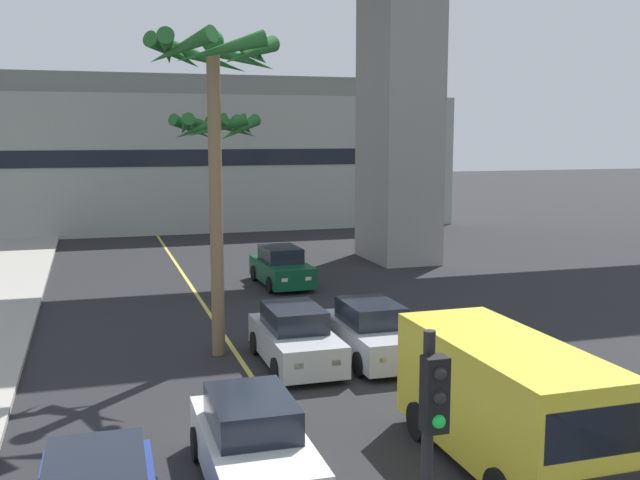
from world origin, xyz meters
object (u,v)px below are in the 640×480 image
(car_queue_second, at_px, (281,268))
(traffic_light_median_near, at_px, (430,477))
(delivery_van, at_px, (504,399))
(palm_tree_near_median, at_px, (213,87))
(car_queue_fifth, at_px, (253,445))
(car_queue_third, at_px, (372,333))
(palm_tree_mid_median, at_px, (215,145))
(car_queue_fourth, at_px, (295,338))

(car_queue_second, distance_m, traffic_light_median_near, 22.89)
(car_queue_second, distance_m, delivery_van, 17.30)
(traffic_light_median_near, bearing_deg, palm_tree_near_median, 89.60)
(car_queue_fifth, xyz_separation_m, palm_tree_near_median, (0.69, 7.89, 6.60))
(car_queue_second, relative_size, car_queue_fifth, 1.01)
(car_queue_third, bearing_deg, traffic_light_median_near, -108.51)
(car_queue_second, xyz_separation_m, car_queue_third, (-0.09, -10.39, 0.00))
(car_queue_second, relative_size, palm_tree_mid_median, 0.60)
(traffic_light_median_near, xyz_separation_m, palm_tree_mid_median, (1.20, 20.37, 2.96))
(car_queue_fifth, relative_size, palm_tree_mid_median, 0.60)
(car_queue_third, bearing_deg, delivery_van, -90.49)
(delivery_van, distance_m, traffic_light_median_near, 6.65)
(car_queue_fifth, bearing_deg, delivery_van, -8.09)
(traffic_light_median_near, relative_size, palm_tree_mid_median, 0.61)
(car_queue_fourth, xyz_separation_m, palm_tree_near_median, (-1.80, 1.52, 6.60))
(car_queue_third, bearing_deg, palm_tree_near_median, 157.30)
(delivery_van, relative_size, palm_tree_mid_median, 0.76)
(car_queue_third, distance_m, delivery_van, 6.92)
(delivery_van, bearing_deg, palm_tree_mid_median, 100.31)
(car_queue_fourth, xyz_separation_m, car_queue_fifth, (-2.50, -6.37, 0.00))
(delivery_van, height_order, palm_tree_near_median, palm_tree_near_median)
(traffic_light_median_near, bearing_deg, car_queue_fourth, 81.12)
(car_queue_fifth, relative_size, delivery_van, 0.78)
(delivery_van, distance_m, palm_tree_near_median, 11.15)
(traffic_light_median_near, height_order, palm_tree_near_median, palm_tree_near_median)
(car_queue_second, distance_m, palm_tree_near_median, 11.68)
(car_queue_third, relative_size, palm_tree_near_median, 0.47)
(car_queue_fourth, bearing_deg, car_queue_second, 77.83)
(delivery_van, xyz_separation_m, palm_tree_near_median, (-3.87, 8.54, 6.04))
(car_queue_third, distance_m, palm_tree_near_median, 7.86)
(palm_tree_near_median, relative_size, palm_tree_mid_median, 1.28)
(palm_tree_near_median, distance_m, palm_tree_mid_median, 6.98)
(car_queue_fifth, distance_m, palm_tree_mid_median, 15.51)
(car_queue_second, bearing_deg, car_queue_fourth, -102.17)
(delivery_van, height_order, palm_tree_mid_median, palm_tree_mid_median)
(delivery_van, distance_m, palm_tree_mid_median, 16.10)
(traffic_light_median_near, xyz_separation_m, palm_tree_near_median, (0.10, 13.68, 4.61))
(palm_tree_near_median, bearing_deg, car_queue_third, -22.70)
(car_queue_fifth, distance_m, palm_tree_near_median, 10.31)
(car_queue_third, height_order, delivery_van, delivery_van)
(car_queue_second, bearing_deg, car_queue_fifth, -105.81)
(delivery_van, height_order, traffic_light_median_near, traffic_light_median_near)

